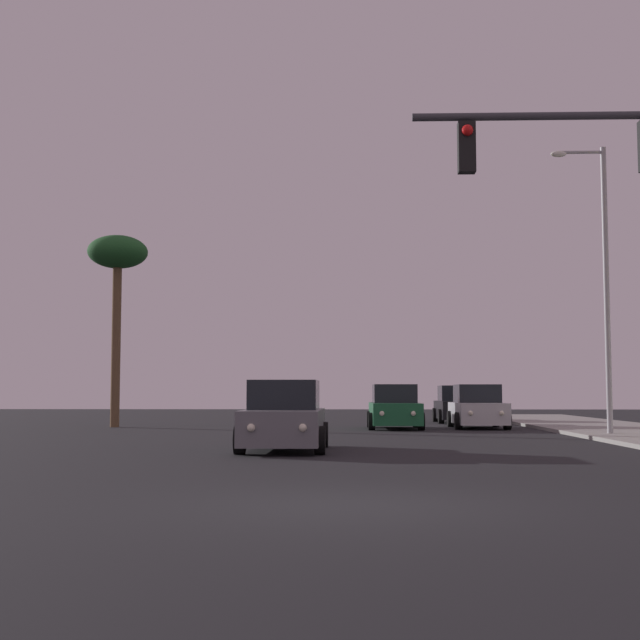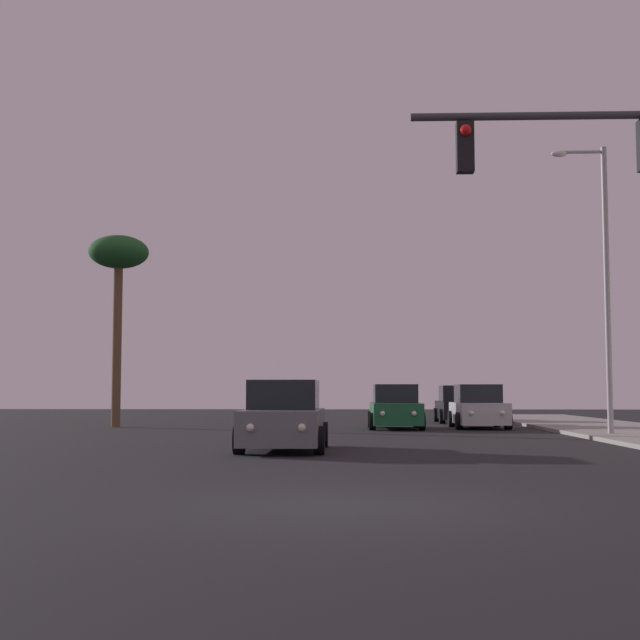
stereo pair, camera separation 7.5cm
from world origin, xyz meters
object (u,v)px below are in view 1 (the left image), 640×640
(car_black, at_px, (458,406))
(street_lamp, at_px, (602,273))
(car_silver, at_px, (478,408))
(palm_tree_mid, at_px, (118,261))
(car_green, at_px, (395,409))
(car_grey, at_px, (284,419))

(car_black, distance_m, street_lamp, 13.87)
(car_silver, relative_size, palm_tree_mid, 0.56)
(car_green, bearing_deg, street_lamp, 134.45)
(car_grey, distance_m, car_black, 20.42)
(palm_tree_mid, bearing_deg, street_lamp, -22.90)
(street_lamp, bearing_deg, car_green, 135.39)
(car_silver, relative_size, car_black, 1.00)
(palm_tree_mid, bearing_deg, car_grey, -60.72)
(car_green, distance_m, palm_tree_mid, 12.55)
(car_green, height_order, palm_tree_mid, palm_tree_mid)
(car_black, distance_m, palm_tree_mid, 16.37)
(car_grey, distance_m, palm_tree_mid, 16.89)
(car_silver, height_order, street_lamp, street_lamp)
(car_green, distance_m, street_lamp, 9.74)
(palm_tree_mid, bearing_deg, car_silver, -2.24)
(car_silver, distance_m, street_lamp, 8.55)
(car_green, bearing_deg, car_black, -116.52)
(car_black, xyz_separation_m, palm_tree_mid, (-14.24, -5.54, 5.88))
(street_lamp, bearing_deg, car_silver, 113.88)
(car_grey, relative_size, car_black, 1.00)
(car_grey, relative_size, car_silver, 1.00)
(car_green, bearing_deg, palm_tree_mid, -6.96)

